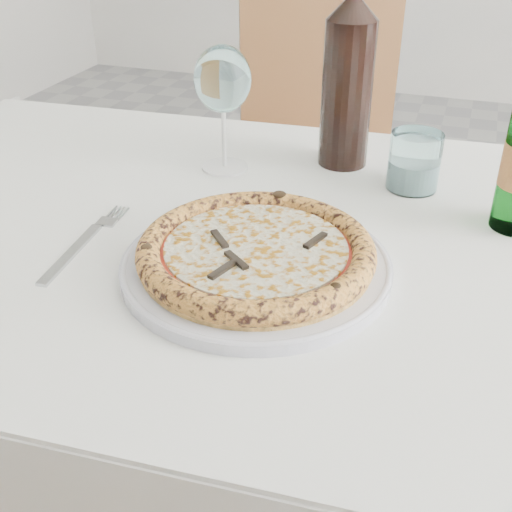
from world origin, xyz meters
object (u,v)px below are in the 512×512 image
object	(u,v)px
chair_far	(322,154)
plate	(256,264)
pizza	(256,251)
wine_glass	(223,82)
dining_table	(280,293)
wine_bottle	(348,79)
tumbler	(414,165)

from	to	relation	value
chair_far	plate	size ratio (longest dim) A/B	2.99
pizza	wine_glass	size ratio (longest dim) A/B	1.45
plate	wine_glass	size ratio (longest dim) A/B	1.66
dining_table	wine_bottle	world-z (taller)	wine_bottle
chair_far	pizza	world-z (taller)	chair_far
wine_bottle	dining_table	bearing A→B (deg)	-95.98
dining_table	pizza	bearing A→B (deg)	-90.01
dining_table	wine_glass	world-z (taller)	wine_glass
dining_table	plate	size ratio (longest dim) A/B	4.44
pizza	tumbler	distance (m)	0.32
tumbler	dining_table	bearing A→B (deg)	-126.97
plate	chair_far	bearing A→B (deg)	98.33
chair_far	plate	bearing A→B (deg)	-81.67
dining_table	tumbler	size ratio (longest dim) A/B	16.67
chair_far	wine_bottle	bearing A→B (deg)	-74.27
chair_far	wine_glass	size ratio (longest dim) A/B	4.95
tumbler	wine_bottle	world-z (taller)	wine_bottle
wine_bottle	tumbler	bearing A→B (deg)	-26.97
chair_far	wine_bottle	xyz separation A→B (m)	(0.16, -0.57, 0.36)
chair_far	wine_glass	world-z (taller)	wine_glass
chair_far	tumbler	world-z (taller)	chair_far
tumbler	chair_far	bearing A→B (deg)	113.75
plate	pizza	xyz separation A→B (m)	(-0.00, 0.00, 0.02)
dining_table	pizza	xyz separation A→B (m)	(-0.00, -0.10, 0.12)
wine_glass	wine_bottle	xyz separation A→B (m)	(0.17, 0.08, -0.00)
chair_far	pizza	size ratio (longest dim) A/B	3.41
wine_bottle	pizza	bearing A→B (deg)	-94.27
wine_glass	tumbler	size ratio (longest dim) A/B	2.26
plate	wine_glass	bearing A→B (deg)	118.03
plate	tumbler	distance (m)	0.32
chair_far	wine_glass	bearing A→B (deg)	-90.74
dining_table	tumbler	bearing A→B (deg)	53.03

